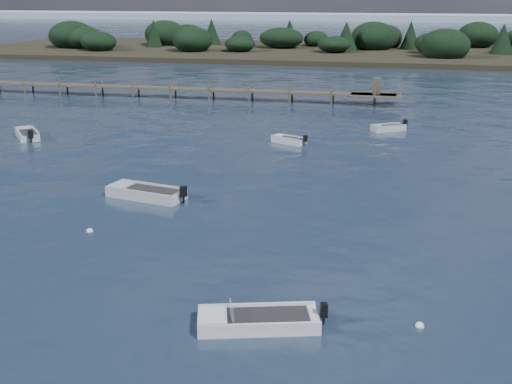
% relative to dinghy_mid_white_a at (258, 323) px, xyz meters
% --- Properties ---
extents(ground, '(400.00, 400.00, 0.00)m').
position_rel_dinghy_mid_white_a_xyz_m(ground, '(-1.54, 57.97, -0.14)').
color(ground, '#152132').
rests_on(ground, ground).
extents(dinghy_mid_white_a, '(4.57, 2.62, 1.05)m').
position_rel_dinghy_mid_white_a_xyz_m(dinghy_mid_white_a, '(0.00, 0.00, 0.00)').
color(dinghy_mid_white_a, silver).
rests_on(dinghy_mid_white_a, ground).
extents(dinghy_mid_grey, '(4.86, 2.56, 1.20)m').
position_rel_dinghy_mid_white_a_xyz_m(dinghy_mid_grey, '(-9.10, 12.79, 0.03)').
color(dinghy_mid_grey, '#AAB0B2').
rests_on(dinghy_mid_grey, ground).
extents(tender_far_grey, '(3.29, 3.58, 1.25)m').
position_rel_dinghy_mid_white_a_xyz_m(tender_far_grey, '(-23.83, 25.10, 0.04)').
color(tender_far_grey, '#AAB0B2').
rests_on(tender_far_grey, ground).
extents(tender_far_grey_b, '(3.02, 2.36, 1.06)m').
position_rel_dinghy_mid_white_a_xyz_m(tender_far_grey_b, '(3.89, 33.72, 0.01)').
color(tender_far_grey_b, '#AAB0B2').
rests_on(tender_far_grey_b, ground).
extents(tender_far_white, '(2.92, 2.05, 1.00)m').
position_rel_dinghy_mid_white_a_xyz_m(tender_far_white, '(-3.42, 27.64, 0.01)').
color(tender_far_white, silver).
rests_on(tender_far_white, ground).
extents(buoy_b, '(0.32, 0.32, 0.32)m').
position_rel_dinghy_mid_white_a_xyz_m(buoy_b, '(5.49, 1.16, -0.14)').
color(buoy_b, white).
rests_on(buoy_b, ground).
extents(buoy_c, '(0.32, 0.32, 0.32)m').
position_rel_dinghy_mid_white_a_xyz_m(buoy_c, '(-9.83, 7.22, -0.14)').
color(buoy_c, white).
rests_on(buoy_c, ground).
extents(jetty, '(64.50, 3.20, 3.40)m').
position_rel_dinghy_mid_white_a_xyz_m(jetty, '(-23.29, 45.96, 0.85)').
color(jetty, '#4E4539').
rests_on(jetty, ground).
extents(distant_haze, '(280.00, 20.00, 2.40)m').
position_rel_dinghy_mid_white_a_xyz_m(distant_haze, '(-91.54, 227.97, -0.14)').
color(distant_haze, '#98AEBC').
rests_on(distant_haze, ground).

